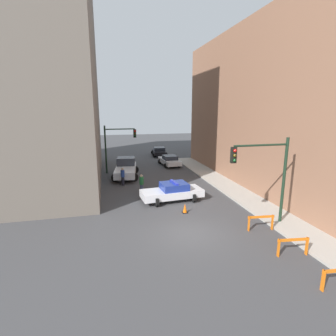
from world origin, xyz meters
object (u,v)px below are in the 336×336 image
traffic_light_near (268,169)px  barrier_back (261,220)px  barrier_mid (293,244)px  traffic_light_far (116,142)px  traffic_cone (185,208)px  police_car (172,192)px  pedestrian_crossing (142,184)px  parked_car_near (170,160)px  parked_car_mid (159,151)px  pedestrian_corner (123,176)px  white_truck (126,168)px

traffic_light_near → barrier_back: bearing=-133.7°
traffic_light_near → barrier_mid: (-0.63, -3.39, -2.91)m
traffic_light_far → traffic_cone: 13.82m
police_car → traffic_cone: size_ratio=7.39×
traffic_light_far → traffic_cone: size_ratio=7.93×
police_car → pedestrian_crossing: (-2.07, 2.23, 0.14)m
pedestrian_crossing → barrier_mid: size_ratio=1.04×
police_car → parked_car_near: size_ratio=1.10×
barrier_mid → traffic_light_near: bearing=79.5°
parked_car_mid → barrier_back: bearing=-83.6°
police_car → parked_car_mid: size_ratio=1.09×
pedestrian_corner → barrier_back: size_ratio=1.04×
parked_car_near → traffic_cone: 15.24m
traffic_light_near → pedestrian_crossing: 10.37m
barrier_mid → traffic_cone: barrier_mid is taller
traffic_light_far → barrier_back: size_ratio=3.26×
parked_car_mid → traffic_light_far: bearing=-120.9°
traffic_light_near → traffic_light_far: (-8.03, 15.82, -0.13)m
parked_car_mid → pedestrian_corner: pedestrian_corner is taller
traffic_cone → white_truck: bearing=106.0°
traffic_light_near → pedestrian_corner: traffic_light_near is taller
white_truck → pedestrian_crossing: size_ratio=3.39×
barrier_mid → traffic_cone: size_ratio=2.43×
pedestrian_corner → barrier_mid: bearing=-102.2°
police_car → pedestrian_corner: (-3.43, 5.05, 0.14)m
parked_car_mid → barrier_back: (0.69, -25.83, -0.06)m
traffic_light_far → barrier_mid: traffic_light_far is taller
traffic_light_near → traffic_cone: size_ratio=7.93×
barrier_back → traffic_light_far: bearing=114.4°
traffic_light_near → pedestrian_corner: bearing=126.2°
traffic_light_near → parked_car_mid: traffic_light_near is taller
police_car → barrier_mid: size_ratio=3.04×
traffic_cone → pedestrian_corner: bearing=115.5°
pedestrian_crossing → barrier_mid: bearing=-106.2°
traffic_light_near → parked_car_mid: (-1.27, 25.22, -2.86)m
police_car → pedestrian_corner: bearing=29.0°
traffic_light_near → barrier_back: traffic_light_near is taller
traffic_light_far → parked_car_mid: traffic_light_far is taller
police_car → barrier_back: police_car is taller
traffic_light_far → white_truck: traffic_light_far is taller
parked_car_mid → barrier_mid: parked_car_mid is taller
parked_car_mid → barrier_mid: size_ratio=2.78×
traffic_light_near → pedestrian_crossing: size_ratio=3.13×
traffic_light_far → parked_car_mid: (6.76, 9.41, -2.72)m
traffic_light_far → parked_car_near: size_ratio=1.18×
barrier_mid → traffic_cone: 7.22m
white_truck → traffic_cone: white_truck is taller
police_car → white_truck: bearing=14.1°
traffic_light_far → parked_car_near: (6.58, 2.12, -2.72)m
white_truck → barrier_back: size_ratio=3.52×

